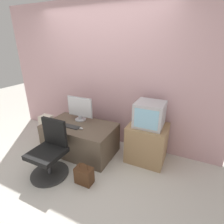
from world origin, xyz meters
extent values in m
plane|color=beige|center=(0.00, 0.00, 0.00)|extent=(12.00, 12.00, 0.00)
cube|color=#CC9EA3|center=(0.00, 1.32, 1.30)|extent=(4.40, 0.05, 2.60)
cube|color=brown|center=(-0.16, 0.68, 0.27)|extent=(1.25, 0.74, 0.55)
cube|color=#A37F56|center=(1.00, 0.97, 0.32)|extent=(0.62, 0.54, 0.65)
cylinder|color=#B2B2B7|center=(-0.26, 0.87, 0.56)|extent=(0.20, 0.20, 0.02)
cylinder|color=#B2B2B7|center=(-0.26, 0.87, 0.60)|extent=(0.08, 0.08, 0.06)
cube|color=#B2B2B7|center=(-0.26, 0.87, 0.80)|extent=(0.52, 0.01, 0.37)
cube|color=silver|center=(-0.26, 0.87, 0.80)|extent=(0.49, 0.02, 0.35)
cube|color=#2D2D2D|center=(-0.25, 0.55, 0.55)|extent=(0.36, 0.12, 0.01)
ellipsoid|color=silver|center=(-0.02, 0.55, 0.56)|extent=(0.07, 0.03, 0.04)
cube|color=#B7B7BC|center=(1.00, 0.99, 0.84)|extent=(0.45, 0.43, 0.40)
cube|color=#8CC6E5|center=(1.00, 0.77, 0.84)|extent=(0.37, 0.01, 0.31)
cylinder|color=#333333|center=(-0.23, -0.05, 0.01)|extent=(0.57, 0.57, 0.03)
cylinder|color=#4C4C51|center=(-0.23, -0.05, 0.19)|extent=(0.05, 0.05, 0.32)
cube|color=black|center=(-0.23, -0.05, 0.39)|extent=(0.47, 0.47, 0.07)
cube|color=black|center=(-0.23, 0.16, 0.64)|extent=(0.42, 0.05, 0.43)
cube|color=tan|center=(-0.94, 0.67, 0.11)|extent=(0.25, 0.20, 0.22)
cube|color=beige|center=(-0.94, 0.67, 0.40)|extent=(0.23, 0.18, 0.35)
cube|color=#4C2D19|center=(0.35, 0.04, 0.13)|extent=(0.25, 0.16, 0.26)
torus|color=#4C2D19|center=(0.35, 0.04, 0.27)|extent=(0.15, 0.01, 0.15)
cube|color=beige|center=(-0.88, 0.39, 0.01)|extent=(0.23, 0.12, 0.02)
camera|label=1|loc=(1.56, -1.57, 1.92)|focal=28.00mm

